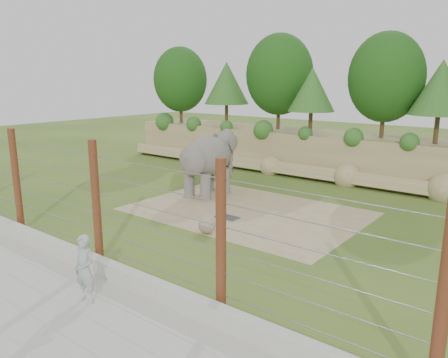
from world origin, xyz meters
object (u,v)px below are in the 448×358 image
Objects in this scene: stone_ball at (207,225)px; barrier_fence at (96,203)px; elephant at (207,165)px; zookeeper at (85,269)px.

stone_ball is 4.61m from barrier_fence.
elephant is 8.95m from barrier_fence.
stone_ball is at bearing 77.01° from barrier_fence.
zookeeper is (1.86, -1.79, -1.06)m from barrier_fence.
zookeeper is (4.52, -10.32, -0.63)m from elephant.
elephant is 11.29m from zookeeper.
elephant is at bearing 107.33° from zookeeper.
zookeeper is (0.89, -5.99, 0.59)m from stone_ball.
zookeeper is at bearing -81.55° from stone_ball.
elephant is at bearing 129.97° from stone_ball.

